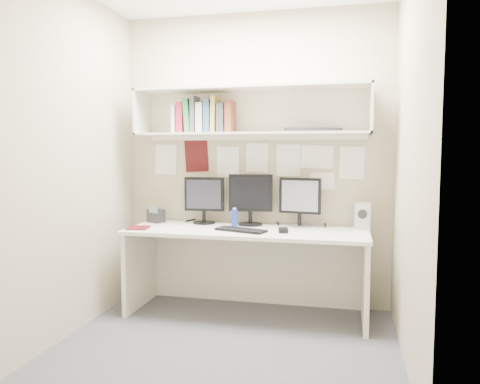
% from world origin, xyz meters
% --- Properties ---
extents(floor, '(2.40, 2.00, 0.01)m').
position_xyz_m(floor, '(0.00, 0.00, 0.00)').
color(floor, '#46454A').
rests_on(floor, ground).
extents(wall_back, '(2.40, 0.02, 2.60)m').
position_xyz_m(wall_back, '(0.00, 1.00, 1.30)').
color(wall_back, tan).
rests_on(wall_back, ground).
extents(wall_front, '(2.40, 0.02, 2.60)m').
position_xyz_m(wall_front, '(0.00, -1.00, 1.30)').
color(wall_front, tan).
rests_on(wall_front, ground).
extents(wall_left, '(0.02, 2.00, 2.60)m').
position_xyz_m(wall_left, '(-1.20, 0.00, 1.30)').
color(wall_left, tan).
rests_on(wall_left, ground).
extents(wall_right, '(0.02, 2.00, 2.60)m').
position_xyz_m(wall_right, '(1.20, 0.00, 1.30)').
color(wall_right, tan).
rests_on(wall_right, ground).
extents(desk, '(2.00, 0.70, 0.73)m').
position_xyz_m(desk, '(0.00, 0.65, 0.37)').
color(desk, silver).
rests_on(desk, floor).
extents(overhead_hutch, '(2.00, 0.38, 0.40)m').
position_xyz_m(overhead_hutch, '(0.00, 0.86, 1.72)').
color(overhead_hutch, silver).
rests_on(overhead_hutch, wall_back).
extents(pinned_papers, '(1.92, 0.01, 0.48)m').
position_xyz_m(pinned_papers, '(0.00, 0.99, 1.25)').
color(pinned_papers, white).
rests_on(pinned_papers, wall_back).
extents(monitor_left, '(0.36, 0.20, 0.42)m').
position_xyz_m(monitor_left, '(-0.44, 0.87, 0.96)').
color(monitor_left, black).
rests_on(monitor_left, desk).
extents(monitor_center, '(0.39, 0.21, 0.45)m').
position_xyz_m(monitor_center, '(-0.01, 0.87, 0.98)').
color(monitor_center, black).
rests_on(monitor_center, desk).
extents(monitor_right, '(0.36, 0.20, 0.42)m').
position_xyz_m(monitor_right, '(0.42, 0.87, 0.96)').
color(monitor_right, '#A5A5AA').
rests_on(monitor_right, desk).
extents(keyboard, '(0.44, 0.28, 0.02)m').
position_xyz_m(keyboard, '(-0.02, 0.53, 0.74)').
color(keyboard, black).
rests_on(keyboard, desk).
extents(mouse, '(0.09, 0.13, 0.04)m').
position_xyz_m(mouse, '(0.32, 0.56, 0.75)').
color(mouse, black).
rests_on(mouse, desk).
extents(speaker, '(0.13, 0.14, 0.22)m').
position_xyz_m(speaker, '(0.94, 0.87, 0.84)').
color(speaker, '#B7B7B2').
rests_on(speaker, desk).
extents(blue_bottle, '(0.05, 0.05, 0.16)m').
position_xyz_m(blue_bottle, '(-0.13, 0.75, 0.81)').
color(blue_bottle, navy).
rests_on(blue_bottle, desk).
extents(maroon_notebook, '(0.20, 0.23, 0.01)m').
position_xyz_m(maroon_notebook, '(-0.90, 0.48, 0.74)').
color(maroon_notebook, '#530E14').
rests_on(maroon_notebook, desk).
extents(desk_phone, '(0.16, 0.16, 0.16)m').
position_xyz_m(desk_phone, '(-0.89, 0.82, 0.79)').
color(desk_phone, black).
rests_on(desk_phone, desk).
extents(book_stack, '(0.53, 0.20, 0.32)m').
position_xyz_m(book_stack, '(-0.42, 0.81, 1.68)').
color(book_stack, silver).
rests_on(book_stack, overhead_hutch).
extents(hutch_tray, '(0.48, 0.33, 0.03)m').
position_xyz_m(hutch_tray, '(0.52, 0.83, 1.56)').
color(hutch_tray, black).
rests_on(hutch_tray, overhead_hutch).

